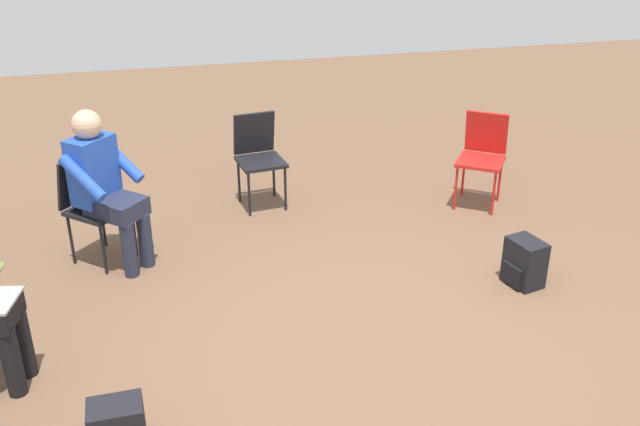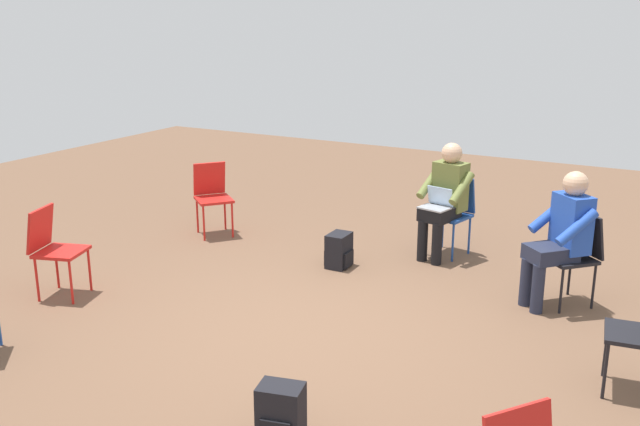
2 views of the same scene
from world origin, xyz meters
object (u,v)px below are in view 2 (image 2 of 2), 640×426
Objects in this scene: backpack_by_empty_chair at (281,415)px; person_in_blue at (562,232)px; backpack_near_laptop_user at (339,252)px; person_with_laptop at (445,195)px; chair_east at (452,209)px; chair_southeast at (576,252)px; chair_northeast at (212,193)px; chair_north at (53,245)px.

person_in_blue is at bearing -20.06° from backpack_by_empty_chair.
person_with_laptop is at bearing -45.35° from backpack_near_laptop_user.
person_in_blue is at bearing 157.12° from chair_east.
person_in_blue is (-0.94, -1.31, 0.20)m from chair_east.
chair_southeast is 1.65m from chair_east.
chair_northeast is at bearing 23.80° from person_with_laptop.
chair_north is 3.96m from person_with_laptop.
chair_northeast reaches higher than backpack_near_laptop_user.
chair_northeast is (-0.69, 2.73, 0.00)m from chair_east.
backpack_by_empty_chair is at bearing 54.61° from chair_north.
person_in_blue is (-0.78, -1.35, 0.00)m from person_with_laptop.
chair_east reaches higher than backpack_near_laptop_user.
backpack_near_laptop_user is (-0.31, -1.85, -0.34)m from chair_northeast.
person_in_blue reaches higher than chair_southeast.
person_in_blue is 3.22m from backpack_by_empty_chair.
person_with_laptop is at bearing 13.33° from person_in_blue.
person_with_laptop is (2.79, -2.80, 0.20)m from chair_north.
chair_southeast is at bearing 162.88° from chair_east.
chair_north reaches higher than backpack_near_laptop_user.
chair_east reaches higher than backpack_by_empty_chair.
chair_east is at bearing 7.56° from person_in_blue.
chair_east is at bearing -41.41° from backpack_near_laptop_user.
person_with_laptop and person_in_blue have the same top height.
chair_east is 2.36× the size of backpack_by_empty_chair.
chair_northeast is 0.69× the size of person_in_blue.
backpack_near_laptop_user is (1.96, -1.96, -0.34)m from chair_north.
chair_east is at bearing 118.27° from chair_north.
backpack_by_empty_chair is (-2.93, -1.10, 0.00)m from backpack_near_laptop_user.
chair_north is at bearing 69.13° from person_in_blue.
person_in_blue reaches higher than backpack_by_empty_chair.
backpack_by_empty_chair is (-3.76, -0.26, -0.53)m from person_with_laptop.
chair_southeast reaches higher than backpack_near_laptop_user.
person_with_laptop is at bearing 140.25° from chair_northeast.
backpack_near_laptop_user is (-0.05, 2.19, -0.54)m from person_in_blue.
chair_southeast and chair_north have the same top height.
chair_northeast is at bearing 41.42° from chair_southeast.
backpack_by_empty_chair is at bearing 81.69° from chair_northeast.
person_in_blue reaches higher than backpack_near_laptop_user.
chair_southeast is at bearing -85.70° from backpack_near_laptop_user.
chair_east is 3.94m from backpack_by_empty_chair.
chair_north is 0.69× the size of person_with_laptop.
person_with_laptop is at bearing 4.00° from backpack_by_empty_chair.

